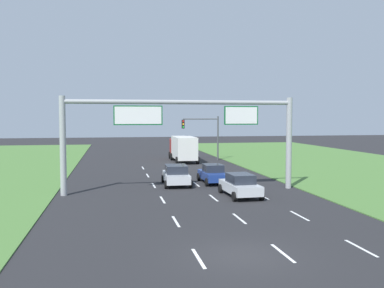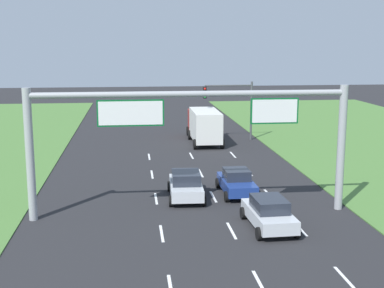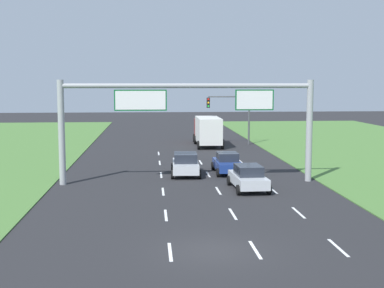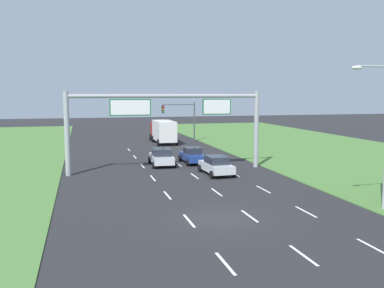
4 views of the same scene
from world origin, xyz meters
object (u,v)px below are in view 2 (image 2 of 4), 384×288
Objects in this scene: car_mid_lane at (269,213)px; box_truck at (204,124)px; sign_gantry at (191,126)px; car_near_red at (237,182)px; traffic_light_mast at (231,100)px; car_lead_silver at (186,185)px.

car_mid_lane is 0.52× the size of box_truck.
car_near_red is at bearing 48.09° from sign_gantry.
box_truck is 3.55m from traffic_light_mast.
traffic_light_mast is (6.28, 18.82, 3.03)m from car_lead_silver.
car_near_red is 0.75× the size of traffic_light_mast.
traffic_light_mast is at bearing 79.99° from car_near_red.
box_truck is at bearing 81.30° from car_lead_silver.
box_truck is (0.35, 17.53, 0.93)m from car_near_red.
car_lead_silver is 0.26× the size of sign_gantry.
box_truck reaches higher than car_mid_lane.
sign_gantry reaches higher than box_truck.
car_lead_silver is at bearing -170.42° from car_near_red.
traffic_light_mast is (2.71, 0.72, 2.17)m from box_truck.
traffic_light_mast is (2.64, 24.51, 3.06)m from car_mid_lane.
box_truck reaches higher than car_lead_silver.
traffic_light_mast is (6.30, 21.86, -1.02)m from sign_gantry.
car_near_red is at bearing -90.66° from box_truck.
car_near_red is at bearing 12.52° from car_lead_silver.
sign_gantry is (-3.59, -21.14, 3.20)m from box_truck.
sign_gantry reaches higher than traffic_light_mast.
sign_gantry is at bearing -87.94° from car_lead_silver.
traffic_light_mast is (3.06, 18.25, 3.10)m from car_near_red.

